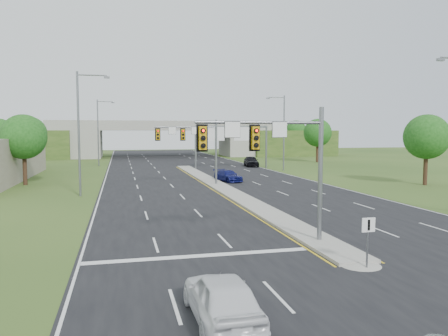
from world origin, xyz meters
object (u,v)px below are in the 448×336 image
sign_gantry (231,135)px  car_far_c (251,161)px  keep_right_sign (368,234)px  car_white (222,297)px  overpass (165,141)px  car_far_b (228,176)px  signal_mast_near (279,152)px  signal_mast_far (195,141)px

sign_gantry → car_far_c: sign_gantry is taller
keep_right_sign → car_white: (-7.06, -3.51, -0.74)m
overpass → car_far_b: overpass is taller
signal_mast_near → car_white: (-4.80, -7.96, -3.95)m
overpass → sign_gantry: bearing=-79.2°
car_white → car_far_b: size_ratio=0.99×
keep_right_sign → signal_mast_far: bearing=94.4°
signal_mast_far → car_far_b: bearing=35.7°
overpass → car_white: overpass is taller
car_far_b → signal_mast_near: bearing=-114.8°
sign_gantry → overpass: overpass is taller
signal_mast_near → car_white: bearing=-121.1°
car_far_b → car_far_c: size_ratio=0.89×
signal_mast_near → overpass: overpass is taller
keep_right_sign → car_far_b: (2.07, 32.56, -0.84)m
signal_mast_far → sign_gantry: 21.91m
car_far_b → car_white: bearing=-120.2°
signal_mast_far → sign_gantry: size_ratio=0.60×
signal_mast_near → signal_mast_far: bearing=90.0°
sign_gantry → overpass: 35.75m
car_far_b → overpass: bearing=76.3°
keep_right_sign → car_far_b: bearing=86.4°
car_far_c → sign_gantry: bearing=-134.6°
car_white → car_far_b: (9.14, 36.07, -0.11)m
overpass → car_white: 88.36m
sign_gantry → overpass: size_ratio=0.14×
signal_mast_far → sign_gantry: bearing=65.9°
car_white → car_far_c: car_far_c is taller
car_white → car_far_c: (18.06, 56.27, 0.10)m
sign_gantry → car_white: (-13.75, -52.96, -4.46)m
sign_gantry → keep_right_sign: bearing=-97.7°
sign_gantry → car_far_c: bearing=37.5°
car_far_b → signal_mast_far: bearing=-160.3°
signal_mast_near → overpass: bearing=88.4°
sign_gantry → car_far_c: (4.32, 3.31, -4.36)m
car_white → car_far_c: 59.10m
keep_right_sign → car_far_c: bearing=78.2°
keep_right_sign → sign_gantry: (6.68, 49.45, 3.72)m
signal_mast_far → car_white: (-4.80, -32.96, -3.95)m
signal_mast_far → car_white: size_ratio=1.57×
car_white → car_far_c: size_ratio=0.88×
signal_mast_near → car_far_b: signal_mast_near is taller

